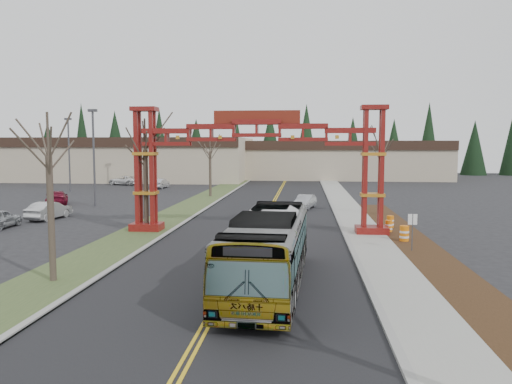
# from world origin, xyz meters

# --- Properties ---
(ground) EXTENTS (200.00, 200.00, 0.00)m
(ground) POSITION_xyz_m (0.00, 0.00, 0.00)
(ground) COLOR black
(ground) RESTS_ON ground
(road) EXTENTS (12.00, 110.00, 0.02)m
(road) POSITION_xyz_m (0.00, 25.00, 0.01)
(road) COLOR black
(road) RESTS_ON ground
(lane_line_left) EXTENTS (0.12, 100.00, 0.01)m
(lane_line_left) POSITION_xyz_m (-0.12, 25.00, 0.03)
(lane_line_left) COLOR gold
(lane_line_left) RESTS_ON road
(lane_line_right) EXTENTS (0.12, 100.00, 0.01)m
(lane_line_right) POSITION_xyz_m (0.12, 25.00, 0.03)
(lane_line_right) COLOR gold
(lane_line_right) RESTS_ON road
(curb_right) EXTENTS (0.30, 110.00, 0.15)m
(curb_right) POSITION_xyz_m (6.15, 25.00, 0.07)
(curb_right) COLOR gray
(curb_right) RESTS_ON ground
(sidewalk_right) EXTENTS (2.60, 110.00, 0.14)m
(sidewalk_right) POSITION_xyz_m (7.60, 25.00, 0.08)
(sidewalk_right) COLOR gray
(sidewalk_right) RESTS_ON ground
(landscape_strip) EXTENTS (2.60, 50.00, 0.12)m
(landscape_strip) POSITION_xyz_m (10.20, 10.00, 0.06)
(landscape_strip) COLOR black
(landscape_strip) RESTS_ON ground
(grass_median) EXTENTS (4.00, 110.00, 0.08)m
(grass_median) POSITION_xyz_m (-8.00, 25.00, 0.04)
(grass_median) COLOR #374924
(grass_median) RESTS_ON ground
(curb_left) EXTENTS (0.30, 110.00, 0.15)m
(curb_left) POSITION_xyz_m (-6.15, 25.00, 0.07)
(curb_left) COLOR gray
(curb_left) RESTS_ON ground
(gateway_arch) EXTENTS (18.20, 1.60, 8.90)m
(gateway_arch) POSITION_xyz_m (0.00, 18.00, 5.98)
(gateway_arch) COLOR #5A0B0C
(gateway_arch) RESTS_ON ground
(retail_building_west) EXTENTS (46.00, 22.30, 7.50)m
(retail_building_west) POSITION_xyz_m (-30.00, 71.96, 3.76)
(retail_building_west) COLOR #B6A78B
(retail_building_west) RESTS_ON ground
(retail_building_east) EXTENTS (38.00, 20.30, 7.00)m
(retail_building_east) POSITION_xyz_m (10.00, 79.95, 3.51)
(retail_building_east) COLOR #B6A78B
(retail_building_east) RESTS_ON ground
(conifer_treeline) EXTENTS (116.10, 5.60, 13.00)m
(conifer_treeline) POSITION_xyz_m (0.25, 92.00, 6.49)
(conifer_treeline) COLOR black
(conifer_treeline) RESTS_ON ground
(transit_bus) EXTENTS (3.36, 12.09, 3.34)m
(transit_bus) POSITION_xyz_m (1.80, 4.48, 1.67)
(transit_bus) COLOR #929599
(transit_bus) RESTS_ON ground
(silver_sedan) EXTENTS (2.38, 4.32, 1.35)m
(silver_sedan) POSITION_xyz_m (3.40, 32.10, 0.68)
(silver_sedan) COLOR #A5A8AD
(silver_sedan) RESTS_ON ground
(parked_car_near_b) EXTENTS (2.16, 4.68, 1.49)m
(parked_car_near_b) POSITION_xyz_m (-18.00, 22.87, 0.74)
(parked_car_near_b) COLOR #B9B9B9
(parked_car_near_b) RESTS_ON ground
(parked_car_mid_a) EXTENTS (4.04, 5.52, 1.49)m
(parked_car_mid_a) POSITION_xyz_m (-22.32, 32.59, 0.74)
(parked_car_mid_a) COLOR maroon
(parked_car_mid_a) RESTS_ON ground
(parked_car_far_a) EXTENTS (1.73, 4.36, 1.41)m
(parked_car_far_a) POSITION_xyz_m (-17.44, 53.46, 0.71)
(parked_car_far_a) COLOR #B4B5BC
(parked_car_far_a) RESTS_ON ground
(parked_car_far_b) EXTENTS (5.66, 3.86, 1.44)m
(parked_car_far_b) POSITION_xyz_m (-24.90, 59.05, 0.72)
(parked_car_far_b) COLOR white
(parked_car_far_b) RESTS_ON ground
(bare_tree_median_near) EXTENTS (2.97, 2.97, 7.66)m
(bare_tree_median_near) POSITION_xyz_m (-8.00, 4.45, 5.66)
(bare_tree_median_near) COLOR #382D26
(bare_tree_median_near) RESTS_ON ground
(bare_tree_median_mid) EXTENTS (3.35, 3.35, 8.09)m
(bare_tree_median_mid) POSITION_xyz_m (-8.00, 17.98, 5.84)
(bare_tree_median_mid) COLOR #382D26
(bare_tree_median_mid) RESTS_ON ground
(bare_tree_median_far) EXTENTS (3.16, 3.16, 7.53)m
(bare_tree_median_far) POSITION_xyz_m (-8.00, 42.54, 5.42)
(bare_tree_median_far) COLOR #382D26
(bare_tree_median_far) RESTS_ON ground
(bare_tree_right_far) EXTENTS (3.11, 3.11, 7.98)m
(bare_tree_right_far) POSITION_xyz_m (10.00, 27.98, 5.88)
(bare_tree_right_far) COLOR #382D26
(bare_tree_right_far) RESTS_ON ground
(light_pole_near) EXTENTS (0.85, 0.43, 9.81)m
(light_pole_near) POSITION_xyz_m (-17.88, 31.90, 5.68)
(light_pole_near) COLOR #3F3F44
(light_pole_near) RESTS_ON ground
(light_pole_mid) EXTENTS (0.85, 0.42, 9.79)m
(light_pole_mid) POSITION_xyz_m (-27.85, 46.94, 5.67)
(light_pole_mid) COLOR #3F3F44
(light_pole_mid) RESTS_ON ground
(light_pole_far) EXTENTS (0.79, 0.39, 9.08)m
(light_pole_far) POSITION_xyz_m (-21.46, 55.34, 5.25)
(light_pole_far) COLOR #3F3F44
(light_pole_far) RESTS_ON ground
(street_sign) EXTENTS (0.51, 0.06, 2.25)m
(street_sign) POSITION_xyz_m (9.55, 12.40, 1.62)
(street_sign) COLOR #3F3F44
(street_sign) RESTS_ON ground
(barrel_south) EXTENTS (0.59, 0.59, 1.09)m
(barrel_south) POSITION_xyz_m (9.70, 15.37, 0.55)
(barrel_south) COLOR orange
(barrel_south) RESTS_ON ground
(barrel_mid) EXTENTS (0.50, 0.50, 0.92)m
(barrel_mid) POSITION_xyz_m (9.30, 18.84, 0.46)
(barrel_mid) COLOR orange
(barrel_mid) RESTS_ON ground
(barrel_north) EXTENTS (0.53, 0.53, 0.98)m
(barrel_north) POSITION_xyz_m (9.71, 20.74, 0.49)
(barrel_north) COLOR orange
(barrel_north) RESTS_ON ground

